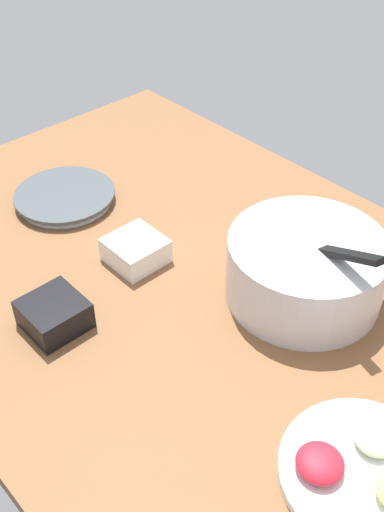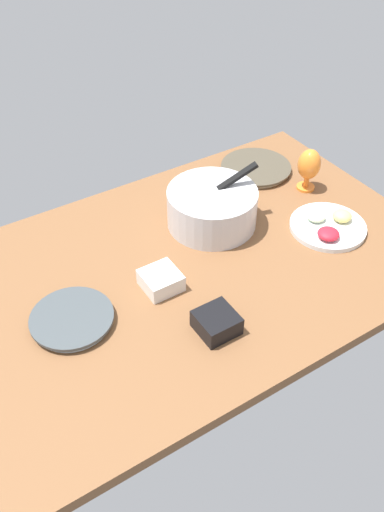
% 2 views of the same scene
% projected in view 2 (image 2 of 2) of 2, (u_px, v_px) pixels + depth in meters
% --- Properties ---
extents(ground_plane, '(1.60, 1.04, 0.04)m').
position_uv_depth(ground_plane, '(195.00, 266.00, 1.79)').
color(ground_plane, brown).
extents(dinner_plate_left, '(0.24, 0.24, 0.03)m').
position_uv_depth(dinner_plate_left, '(72.00, 319.00, 1.57)').
color(dinner_plate_left, silver).
rests_on(dinner_plate_left, ground_plane).
extents(dinner_plate_right, '(0.28, 0.28, 0.02)m').
position_uv_depth(dinner_plate_right, '(256.00, 168.00, 2.18)').
color(dinner_plate_right, beige).
rests_on(dinner_plate_right, ground_plane).
extents(mixing_bowl, '(0.32, 0.31, 0.21)m').
position_uv_depth(mixing_bowl, '(212.00, 206.00, 1.88)').
color(mixing_bowl, silver).
rests_on(mixing_bowl, ground_plane).
extents(fruit_platter, '(0.27, 0.27, 0.06)m').
position_uv_depth(fruit_platter, '(328.00, 226.00, 1.90)').
color(fruit_platter, silver).
rests_on(fruit_platter, ground_plane).
extents(hurricane_glass_orange, '(0.09, 0.09, 0.17)m').
position_uv_depth(hurricane_glass_orange, '(309.00, 166.00, 2.03)').
color(hurricane_glass_orange, orange).
rests_on(hurricane_glass_orange, ground_plane).
extents(square_bowl_white, '(0.11, 0.11, 0.06)m').
position_uv_depth(square_bowl_white, '(161.00, 280.00, 1.67)').
color(square_bowl_white, white).
rests_on(square_bowl_white, ground_plane).
extents(square_bowl_black, '(0.11, 0.11, 0.06)m').
position_uv_depth(square_bowl_black, '(217.00, 322.00, 1.54)').
color(square_bowl_black, black).
rests_on(square_bowl_black, ground_plane).
extents(fork_by_right_plate, '(0.18, 0.06, 0.01)m').
position_uv_depth(fork_by_right_plate, '(210.00, 180.00, 2.13)').
color(fork_by_right_plate, silver).
rests_on(fork_by_right_plate, ground_plane).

